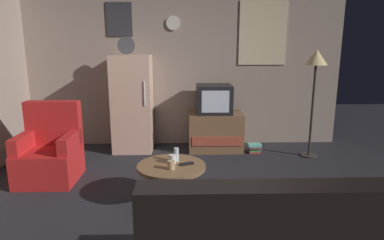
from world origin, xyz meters
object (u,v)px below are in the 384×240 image
object	(u,v)px
fridge	(133,103)
standing_lamp	(316,66)
remote_control	(187,164)
armchair	(50,153)
crt_tv	(214,99)
wine_glass	(176,155)
coffee_table	(172,184)
mug_ceramic_tan	(171,165)
mug_ceramic_white	(172,159)
book_stack	(254,148)
tv_stand	(215,131)

from	to	relation	value
fridge	standing_lamp	bearing A→B (deg)	-8.56
remote_control	armchair	xyz separation A→B (m)	(-1.70, 0.71, -0.11)
crt_tv	remote_control	world-z (taller)	crt_tv
fridge	wine_glass	bearing A→B (deg)	-68.20
coffee_table	mug_ceramic_tan	distance (m)	0.29
standing_lamp	mug_ceramic_white	distance (m)	2.63
fridge	crt_tv	size ratio (longest dim) A/B	3.28
mug_ceramic_white	remote_control	xyz separation A→B (m)	(0.15, -0.06, -0.03)
crt_tv	book_stack	distance (m)	0.99
standing_lamp	mug_ceramic_tan	distance (m)	2.74
armchair	book_stack	world-z (taller)	armchair
wine_glass	remote_control	distance (m)	0.17
standing_lamp	fridge	bearing A→B (deg)	171.44
fridge	coffee_table	bearing A→B (deg)	-70.72
remote_control	book_stack	size ratio (longest dim) A/B	0.68
crt_tv	standing_lamp	size ratio (longest dim) A/B	0.34
fridge	mug_ceramic_white	xyz separation A→B (m)	(0.67, -1.84, -0.28)
tv_stand	mug_ceramic_tan	bearing A→B (deg)	-107.88
remote_control	wine_glass	bearing A→B (deg)	113.06
coffee_table	wine_glass	distance (m)	0.32
coffee_table	remote_control	xyz separation A→B (m)	(0.16, -0.00, 0.23)
fridge	armchair	distance (m)	1.53
fridge	remote_control	size ratio (longest dim) A/B	11.80
wine_glass	mug_ceramic_tan	bearing A→B (deg)	-101.48
wine_glass	crt_tv	bearing A→B (deg)	72.17
remote_control	fridge	bearing A→B (deg)	92.15
armchair	book_stack	distance (m)	2.94
standing_lamp	armchair	world-z (taller)	standing_lamp
standing_lamp	mug_ceramic_tan	xyz separation A→B (m)	(-2.03, -1.62, -0.88)
armchair	mug_ceramic_tan	bearing A→B (deg)	-28.44
wine_glass	mug_ceramic_white	distance (m)	0.08
wine_glass	fridge	bearing A→B (deg)	111.80
coffee_table	armchair	bearing A→B (deg)	155.37
wine_glass	book_stack	xyz separation A→B (m)	(1.18, 1.55, -0.43)
crt_tv	mug_ceramic_tan	xyz separation A→B (m)	(-0.60, -1.97, -0.35)
tv_stand	mug_ceramic_tan	world-z (taller)	tv_stand
armchair	book_stack	size ratio (longest dim) A/B	4.37
tv_stand	fridge	bearing A→B (deg)	177.56
coffee_table	book_stack	bearing A→B (deg)	53.37
fridge	mug_ceramic_tan	distance (m)	2.15
crt_tv	remote_control	xyz separation A→B (m)	(-0.45, -1.84, -0.38)
mug_ceramic_tan	armchair	distance (m)	1.75
wine_glass	book_stack	size ratio (longest dim) A/B	0.68
wine_glass	mug_ceramic_tan	size ratio (longest dim) A/B	1.67
remote_control	book_stack	distance (m)	2.02
crt_tv	coffee_table	world-z (taller)	crt_tv
tv_stand	wine_glass	size ratio (longest dim) A/B	5.60
standing_lamp	wine_glass	distance (m)	2.56
coffee_table	remote_control	distance (m)	0.28
coffee_table	armchair	distance (m)	1.69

